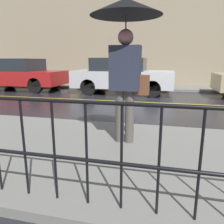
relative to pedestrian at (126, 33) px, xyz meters
The scene contains 9 objects.
ground_plane 4.51m from the pedestrian, 84.07° to the left, with size 80.00×80.00×0.00m, color black.
sidewalk_near 1.86m from the pedestrian, 44.48° to the right, with size 28.00×2.97×0.11m.
sidewalk_far 8.39m from the pedestrian, 87.02° to the left, with size 28.00×2.10×0.11m.
lane_marking 4.51m from the pedestrian, 84.07° to the left, with size 25.20×0.12×0.01m.
building_storefront 9.44m from the pedestrian, 87.40° to the left, with size 28.00×0.30×5.22m.
railing_foreground 2.03m from the pedestrian, 75.54° to the right, with size 12.00×0.04×0.98m.
pedestrian is the anchor object (origin of this frame).
car_red 8.80m from the pedestrian, 136.38° to the left, with size 4.32×1.91×1.50m.
car_silver 6.24m from the pedestrian, 101.45° to the left, with size 4.24×1.80×1.52m.
Camera 1 is at (0.17, -7.46, 1.41)m, focal length 35.00 mm.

